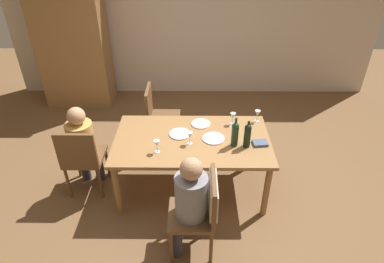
% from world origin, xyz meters
% --- Properties ---
extents(ground_plane, '(10.00, 10.00, 0.00)m').
position_xyz_m(ground_plane, '(0.00, 0.00, 0.00)').
color(ground_plane, brown).
extents(rear_room_partition, '(6.40, 0.12, 2.70)m').
position_xyz_m(rear_room_partition, '(0.00, 2.71, 1.35)').
color(rear_room_partition, beige).
rests_on(rear_room_partition, ground_plane).
extents(armoire_cabinet, '(1.18, 0.62, 2.18)m').
position_xyz_m(armoire_cabinet, '(-1.98, 2.26, 1.10)').
color(armoire_cabinet, olive).
rests_on(armoire_cabinet, ground_plane).
extents(dining_table, '(1.77, 1.02, 0.73)m').
position_xyz_m(dining_table, '(0.00, 0.00, 0.65)').
color(dining_table, olive).
rests_on(dining_table, ground_plane).
extents(chair_near, '(0.46, 0.44, 0.92)m').
position_xyz_m(chair_near, '(0.12, -0.89, 0.59)').
color(chair_near, brown).
rests_on(chair_near, ground_plane).
extents(chair_left_end, '(0.44, 0.44, 0.92)m').
position_xyz_m(chair_left_end, '(-1.26, -0.09, 0.53)').
color(chair_left_end, brown).
rests_on(chair_left_end, ground_plane).
extents(chair_far_left, '(0.44, 0.44, 0.92)m').
position_xyz_m(chair_far_left, '(-0.48, 0.89, 0.53)').
color(chair_far_left, brown).
rests_on(chair_far_left, ground_plane).
extents(person_woman_host, '(0.35, 0.31, 1.13)m').
position_xyz_m(person_woman_host, '(-0.03, -0.89, 0.66)').
color(person_woman_host, '#33333D').
rests_on(person_woman_host, ground_plane).
extents(person_man_bearded, '(0.30, 0.35, 1.12)m').
position_xyz_m(person_man_bearded, '(-1.26, 0.03, 0.65)').
color(person_man_bearded, '#33333D').
rests_on(person_man_bearded, ground_plane).
extents(wine_bottle_tall_green, '(0.08, 0.08, 0.32)m').
position_xyz_m(wine_bottle_tall_green, '(0.60, -0.14, 0.88)').
color(wine_bottle_tall_green, black).
rests_on(wine_bottle_tall_green, dining_table).
extents(wine_bottle_dark_red, '(0.08, 0.08, 0.35)m').
position_xyz_m(wine_bottle_dark_red, '(0.46, -0.12, 0.88)').
color(wine_bottle_dark_red, '#19381E').
rests_on(wine_bottle_dark_red, dining_table).
extents(wine_glass_near_left, '(0.07, 0.07, 0.15)m').
position_xyz_m(wine_glass_near_left, '(-0.37, -0.25, 0.83)').
color(wine_glass_near_left, silver).
rests_on(wine_glass_near_left, dining_table).
extents(wine_glass_centre, '(0.07, 0.07, 0.15)m').
position_xyz_m(wine_glass_centre, '(-0.02, -0.09, 0.83)').
color(wine_glass_centre, silver).
rests_on(wine_glass_centre, dining_table).
extents(wine_glass_near_right, '(0.07, 0.07, 0.15)m').
position_xyz_m(wine_glass_near_right, '(0.79, 0.39, 0.83)').
color(wine_glass_near_right, silver).
rests_on(wine_glass_near_right, dining_table).
extents(wine_glass_far, '(0.07, 0.07, 0.15)m').
position_xyz_m(wine_glass_far, '(0.49, 0.32, 0.83)').
color(wine_glass_far, silver).
rests_on(wine_glass_far, dining_table).
extents(dinner_plate_host, '(0.25, 0.25, 0.01)m').
position_xyz_m(dinner_plate_host, '(0.24, -0.00, 0.74)').
color(dinner_plate_host, white).
rests_on(dinner_plate_host, dining_table).
extents(dinner_plate_guest_left, '(0.25, 0.25, 0.01)m').
position_xyz_m(dinner_plate_guest_left, '(-0.14, 0.09, 0.74)').
color(dinner_plate_guest_left, white).
rests_on(dinner_plate_guest_left, dining_table).
extents(dinner_plate_guest_right, '(0.23, 0.23, 0.01)m').
position_xyz_m(dinner_plate_guest_right, '(0.10, 0.31, 0.74)').
color(dinner_plate_guest_right, white).
rests_on(dinner_plate_guest_right, dining_table).
extents(folded_napkin, '(0.17, 0.14, 0.03)m').
position_xyz_m(folded_napkin, '(0.75, -0.10, 0.74)').
color(folded_napkin, '#4C5B75').
rests_on(folded_napkin, dining_table).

